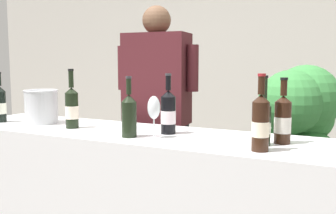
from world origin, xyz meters
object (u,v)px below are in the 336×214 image
Objects in this scene: wine_bottle_7 at (263,121)px; wine_bottle_6 at (283,120)px; wine_glass at (154,110)px; wine_bottle_4 at (129,114)px; potted_shrub at (298,137)px; wine_bottle_3 at (168,112)px; person_server at (157,130)px; wine_bottle_0 at (0,104)px; ice_bucket at (41,106)px; wine_bottle_2 at (72,107)px; wine_bottle_5 at (260,122)px.

wine_bottle_6 is at bearing 48.47° from wine_bottle_7.
wine_bottle_4 is at bearing -163.40° from wine_glass.
wine_bottle_6 reaches higher than wine_glass.
potted_shrub is (0.57, 1.04, -0.27)m from wine_glass.
person_server is at bearing 123.55° from wine_bottle_3.
wine_glass is (-0.01, -0.14, 0.03)m from wine_bottle_3.
wine_bottle_0 reaches higher than wine_bottle_6.
wine_bottle_4 is at bearing -3.30° from wine_bottle_0.
wine_bottle_6 is at bearing 13.84° from wine_glass.
ice_bucket is 0.13× the size of person_server.
wine_bottle_7 is 1.51× the size of ice_bucket.
person_server is (-0.35, 0.68, -0.24)m from wine_glass.
wine_bottle_2 is 1.54m from potted_shrub.
wine_bottle_5 is 1.12m from potted_shrub.
wine_bottle_6 is at bearing -87.53° from potted_shrub.
wine_bottle_0 reaches higher than wine_bottle_4.
wine_bottle_3 is 1.51× the size of wine_glass.
wine_bottle_7 is at bearing -7.59° from wine_bottle_3.
wine_bottle_0 is 0.97× the size of wine_bottle_5.
person_server is (-0.22, 0.72, -0.22)m from wine_bottle_4.
wine_bottle_4 is 0.18× the size of person_server.
wine_bottle_6 reaches higher than ice_bucket.
wine_bottle_5 reaches higher than wine_bottle_4.
wine_bottle_4 reaches higher than wine_glass.
wine_bottle_5 is 0.20× the size of person_server.
wine_bottle_0 is 1.17m from wine_bottle_3.
person_server is (0.52, 0.58, -0.21)m from ice_bucket.
wine_bottle_0 is at bearing -140.58° from person_server.
wine_bottle_5 is at bearing -2.60° from wine_bottle_0.
wine_bottle_7 is at bearing 1.03° from wine_bottle_2.
person_server reaches higher than wine_bottle_0.
wine_bottle_0 is 0.25× the size of potted_shrub.
wine_bottle_5 is 0.12m from wine_bottle_7.
ice_bucket is 0.17× the size of potted_shrub.
wine_bottle_0 is 1.06m from person_server.
wine_bottle_4 is at bearing -72.80° from person_server.
wine_bottle_0 is at bearing 176.70° from wine_bottle_4.
wine_bottle_5 reaches higher than wine_bottle_7.
wine_bottle_3 is 0.57m from wine_bottle_5.
wine_bottle_6 is 1.45× the size of wine_glass.
wine_bottle_2 reaches higher than wine_bottle_6.
wine_bottle_0 is 1.15m from wine_glass.
person_server is at bearing 140.71° from wine_bottle_5.
wine_bottle_6 is (1.76, 0.13, -0.00)m from wine_bottle_0.
person_server is 1.31× the size of potted_shrub.
wine_bottle_5 is at bearing -82.59° from wine_bottle_7.
wine_bottle_3 is at bearing 84.26° from wine_glass.
wine_glass is (1.15, -0.02, 0.03)m from wine_bottle_0.
wine_bottle_2 reaches higher than wine_bottle_3.
wine_bottle_2 reaches higher than wine_bottle_5.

